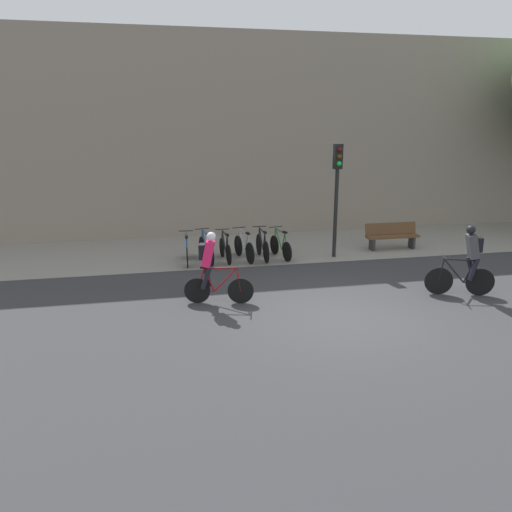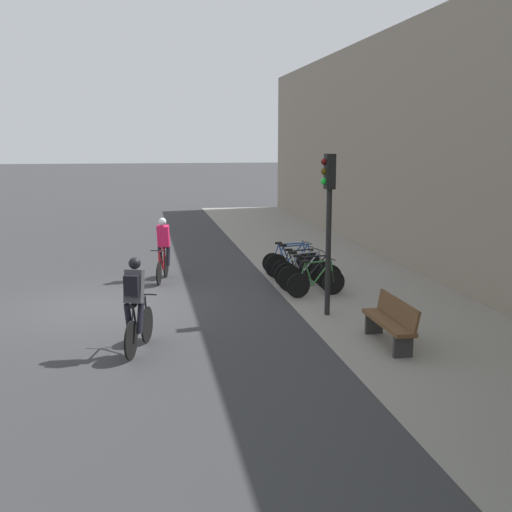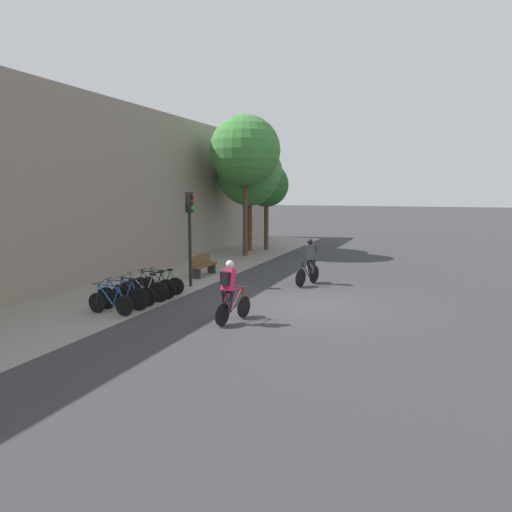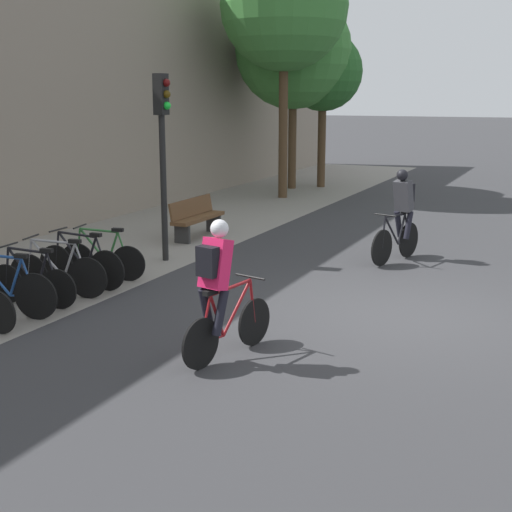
% 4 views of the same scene
% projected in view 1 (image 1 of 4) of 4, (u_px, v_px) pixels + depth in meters
% --- Properties ---
extents(ground, '(200.00, 200.00, 0.00)m').
position_uv_depth(ground, '(343.00, 319.00, 11.02)').
color(ground, '#333335').
extents(kerb_strip, '(44.00, 4.50, 0.01)m').
position_uv_depth(kerb_strip, '(272.00, 247.00, 17.41)').
color(kerb_strip, gray).
rests_on(kerb_strip, ground).
extents(building_facade, '(44.00, 0.60, 7.40)m').
position_uv_depth(building_facade, '(258.00, 136.00, 18.85)').
color(building_facade, gray).
rests_on(building_facade, ground).
extents(cyclist_pink, '(1.64, 0.57, 1.75)m').
position_uv_depth(cyclist_pink, '(211.00, 265.00, 11.78)').
color(cyclist_pink, black).
rests_on(cyclist_pink, ground).
extents(cyclist_grey, '(1.65, 0.62, 1.79)m').
position_uv_depth(cyclist_grey, '(468.00, 259.00, 12.34)').
color(cyclist_grey, black).
rests_on(cyclist_grey, ground).
extents(parked_bike_0, '(0.46, 1.61, 0.94)m').
position_uv_depth(parked_bike_0, '(187.00, 251.00, 15.35)').
color(parked_bike_0, black).
rests_on(parked_bike_0, ground).
extents(parked_bike_1, '(0.46, 1.74, 0.98)m').
position_uv_depth(parked_bike_1, '(206.00, 249.00, 15.45)').
color(parked_bike_1, black).
rests_on(parked_bike_1, ground).
extents(parked_bike_2, '(0.46, 1.57, 0.94)m').
position_uv_depth(parked_bike_2, '(225.00, 249.00, 15.58)').
color(parked_bike_2, black).
rests_on(parked_bike_2, ground).
extents(parked_bike_3, '(0.48, 1.70, 0.97)m').
position_uv_depth(parked_bike_3, '(244.00, 247.00, 15.69)').
color(parked_bike_3, black).
rests_on(parked_bike_3, ground).
extents(parked_bike_4, '(0.46, 1.72, 0.98)m').
position_uv_depth(parked_bike_4, '(262.00, 246.00, 15.80)').
color(parked_bike_4, black).
rests_on(parked_bike_4, ground).
extents(parked_bike_5, '(0.46, 1.58, 0.95)m').
position_uv_depth(parked_bike_5, '(281.00, 246.00, 15.93)').
color(parked_bike_5, black).
rests_on(parked_bike_5, ground).
extents(traffic_light_pole, '(0.26, 0.30, 3.58)m').
position_uv_depth(traffic_light_pole, '(337.00, 180.00, 15.50)').
color(traffic_light_pole, black).
rests_on(traffic_light_pole, ground).
extents(bench, '(1.84, 0.44, 0.89)m').
position_uv_depth(bench, '(392.00, 235.00, 17.03)').
color(bench, brown).
rests_on(bench, ground).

